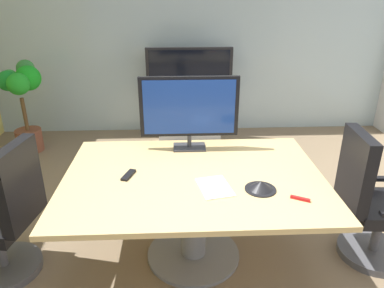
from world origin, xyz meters
TOP-DOWN VIEW (x-y plane):
  - ground_plane at (0.00, 0.00)m, footprint 7.38×7.38m
  - wall_back_glass_partition at (0.00, 3.19)m, footprint 5.93×0.10m
  - conference_table at (-0.13, 0.19)m, footprint 1.95×1.38m
  - office_chair_left at (-1.53, 0.06)m, footprint 0.63×0.61m
  - office_chair_right at (1.26, 0.13)m, footprint 0.61×0.59m
  - tv_monitor at (-0.14, 0.71)m, footprint 0.84×0.18m
  - wall_display_unit at (-0.06, 2.83)m, footprint 1.20×0.36m
  - potted_plant at (-2.22, 2.39)m, footprint 0.52×0.63m
  - conference_phone at (0.32, -0.04)m, footprint 0.22×0.22m
  - remote_control at (-0.62, 0.20)m, footprint 0.10×0.18m
  - whiteboard_marker at (0.56, -0.19)m, footprint 0.12×0.08m
  - paper_notepad at (0.01, -0.00)m, footprint 0.27×0.34m

SIDE VIEW (x-z plane):
  - ground_plane at x=0.00m, z-range 0.00..0.00m
  - wall_display_unit at x=-0.06m, z-range -0.21..1.10m
  - office_chair_left at x=-1.53m, z-range -0.09..1.00m
  - office_chair_right at x=1.26m, z-range -0.09..1.00m
  - conference_table at x=-0.13m, z-range 0.21..0.96m
  - paper_notepad at x=0.01m, z-range 0.75..0.76m
  - potted_plant at x=-2.22m, z-range 0.16..1.36m
  - remote_control at x=-0.62m, z-range 0.75..0.77m
  - whiteboard_marker at x=0.56m, z-range 0.75..0.77m
  - conference_phone at x=0.32m, z-range 0.75..0.82m
  - tv_monitor at x=-0.14m, z-range 0.80..1.43m
  - wall_back_glass_partition at x=0.00m, z-range 0.00..2.94m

